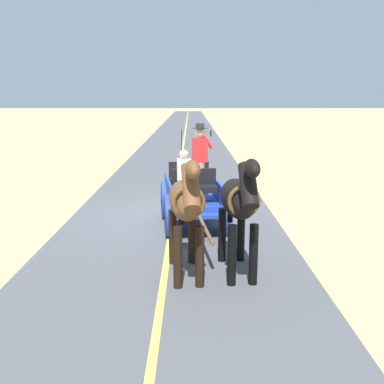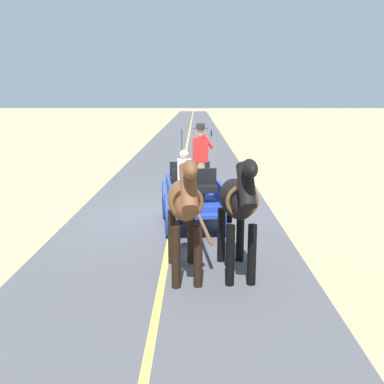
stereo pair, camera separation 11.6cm
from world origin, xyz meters
name	(u,v)px [view 2 (the right image)]	position (x,y,z in m)	size (l,w,h in m)	color
ground_plane	(174,217)	(0.00, 0.00, 0.00)	(200.00, 200.00, 0.00)	tan
road_surface	(174,217)	(0.00, 0.00, 0.00)	(5.35, 160.00, 0.01)	#4C4C51
road_centre_stripe	(174,216)	(0.00, 0.00, 0.01)	(0.12, 160.00, 0.00)	#DBCC4C
horse_drawn_carriage	(193,194)	(-0.51, 0.83, 0.82)	(1.67, 4.52, 2.50)	#1E3899
horse_near_side	(238,202)	(-1.30, 3.79, 1.32)	(0.68, 2.14, 2.21)	black
horse_off_side	(184,204)	(-0.38, 3.90, 1.32)	(0.73, 2.14, 2.21)	brown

